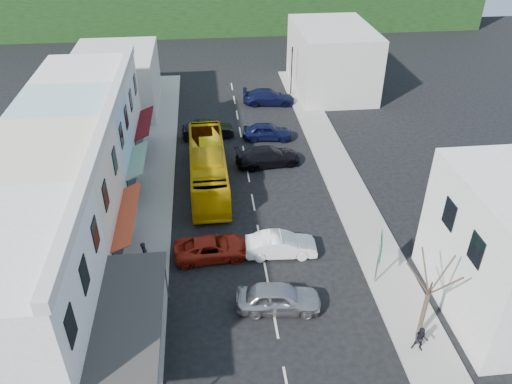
# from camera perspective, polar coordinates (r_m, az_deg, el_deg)

# --- Properties ---
(ground) EXTENTS (120.00, 120.00, 0.00)m
(ground) POSITION_cam_1_polar(r_m,az_deg,el_deg) (31.28, 1.20, -9.36)
(ground) COLOR black
(ground) RESTS_ON ground
(sidewalk_left) EXTENTS (3.00, 52.00, 0.15)m
(sidewalk_left) POSITION_cam_1_polar(r_m,az_deg,el_deg) (39.29, -11.58, -0.09)
(sidewalk_left) COLOR gray
(sidewalk_left) RESTS_ON ground
(sidewalk_right) EXTENTS (3.00, 52.00, 0.15)m
(sidewalk_right) POSITION_cam_1_polar(r_m,az_deg,el_deg) (40.46, 10.00, 1.15)
(sidewalk_right) COLOR gray
(sidewalk_right) RESTS_ON ground
(shopfront_row) EXTENTS (8.25, 30.00, 8.00)m
(shopfront_row) POSITION_cam_1_polar(r_m,az_deg,el_deg) (34.04, -21.21, 0.41)
(shopfront_row) COLOR silver
(shopfront_row) RESTS_ON ground
(distant_block_left) EXTENTS (8.00, 10.00, 6.00)m
(distant_block_left) POSITION_cam_1_polar(r_m,az_deg,el_deg) (53.83, -15.63, 12.13)
(distant_block_left) COLOR #B7B2A8
(distant_block_left) RESTS_ON ground
(distant_block_right) EXTENTS (8.00, 12.00, 7.00)m
(distant_block_right) POSITION_cam_1_polar(r_m,az_deg,el_deg) (57.53, 8.65, 14.80)
(distant_block_right) COLOR #B7B2A8
(distant_block_right) RESTS_ON ground
(bus) EXTENTS (2.70, 11.64, 3.10)m
(bus) POSITION_cam_1_polar(r_m,az_deg,el_deg) (39.06, -5.50, 2.82)
(bus) COLOR #DCA607
(bus) RESTS_ON ground
(car_silver) EXTENTS (4.57, 2.26, 1.40)m
(car_silver) POSITION_cam_1_polar(r_m,az_deg,el_deg) (28.75, 2.57, -12.15)
(car_silver) COLOR #A3A2A7
(car_silver) RESTS_ON ground
(car_white) EXTENTS (4.49, 2.02, 1.40)m
(car_white) POSITION_cam_1_polar(r_m,az_deg,el_deg) (32.31, 2.86, -6.15)
(car_white) COLOR white
(car_white) RESTS_ON ground
(car_red) EXTENTS (4.72, 2.22, 1.40)m
(car_red) POSITION_cam_1_polar(r_m,az_deg,el_deg) (32.23, -5.04, -6.37)
(car_red) COLOR maroon
(car_red) RESTS_ON ground
(car_black_near) EXTENTS (4.69, 2.37, 1.40)m
(car_black_near) POSITION_cam_1_polar(r_m,az_deg,el_deg) (42.06, 1.41, 3.99)
(car_black_near) COLOR black
(car_black_near) RESTS_ON ground
(car_navy_mid) EXTENTS (4.59, 2.32, 1.40)m
(car_navy_mid) POSITION_cam_1_polar(r_m,az_deg,el_deg) (46.31, 1.32, 6.85)
(car_navy_mid) COLOR black
(car_navy_mid) RESTS_ON ground
(car_black_far) EXTENTS (4.52, 2.13, 1.40)m
(car_black_far) POSITION_cam_1_polar(r_m,az_deg,el_deg) (46.80, -5.55, 6.99)
(car_black_far) COLOR black
(car_black_far) RESTS_ON ground
(car_navy_far) EXTENTS (4.66, 2.28, 1.40)m
(car_navy_far) POSITION_cam_1_polar(r_m,az_deg,el_deg) (53.88, 1.46, 10.72)
(car_navy_far) COLOR black
(car_navy_far) RESTS_ON ground
(pedestrian_left) EXTENTS (0.54, 0.68, 1.70)m
(pedestrian_left) POSITION_cam_1_polar(r_m,az_deg,el_deg) (31.92, -12.60, -6.94)
(pedestrian_left) COLOR black
(pedestrian_left) RESTS_ON sidewalk_left
(pedestrian_right) EXTENTS (0.82, 0.69, 1.70)m
(pedestrian_right) POSITION_cam_1_polar(r_m,az_deg,el_deg) (27.74, 18.34, -15.59)
(pedestrian_right) COLOR black
(pedestrian_right) RESTS_ON sidewalk_right
(direction_sign) EXTENTS (1.16, 1.72, 3.59)m
(direction_sign) POSITION_cam_1_polar(r_m,az_deg,el_deg) (30.32, 13.80, -7.64)
(direction_sign) COLOR #075828
(direction_sign) RESTS_ON ground
(street_tree) EXTENTS (2.63, 2.63, 6.39)m
(street_tree) POSITION_cam_1_polar(r_m,az_deg,el_deg) (26.89, 19.10, -10.96)
(street_tree) COLOR #3A2C23
(street_tree) RESTS_ON ground
(traffic_signal) EXTENTS (0.83, 1.22, 5.38)m
(traffic_signal) POSITION_cam_1_polar(r_m,az_deg,el_deg) (55.63, 4.08, 13.57)
(traffic_signal) COLOR black
(traffic_signal) RESTS_ON ground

